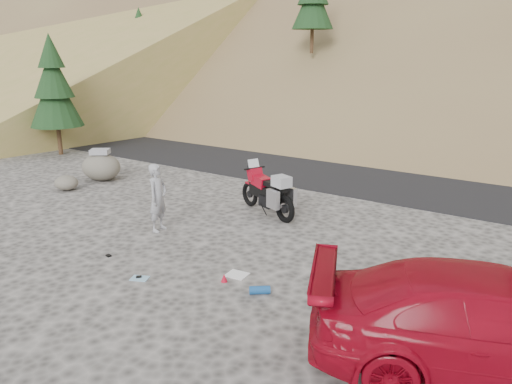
# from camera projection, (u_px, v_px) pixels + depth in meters

# --- Properties ---
(ground) EXTENTS (140.00, 140.00, 0.00)m
(ground) POSITION_uv_depth(u_px,v_px,m) (176.00, 237.00, 12.05)
(ground) COLOR #3D3B39
(ground) RESTS_ON ground
(road) EXTENTS (120.00, 7.00, 0.05)m
(road) POSITION_uv_depth(u_px,v_px,m) (338.00, 168.00, 19.18)
(road) COLOR black
(road) RESTS_ON ground
(conifer_verge) EXTENTS (2.20, 2.20, 5.04)m
(conifer_verge) POSITION_uv_depth(u_px,v_px,m) (54.00, 86.00, 20.82)
(conifer_verge) COLOR #351F13
(conifer_verge) RESTS_ON ground
(motorcycle) EXTENTS (2.30, 1.21, 1.44)m
(motorcycle) POSITION_uv_depth(u_px,v_px,m) (269.00, 193.00, 13.53)
(motorcycle) COLOR black
(motorcycle) RESTS_ON ground
(man) EXTENTS (0.52, 0.69, 1.70)m
(man) POSITION_uv_depth(u_px,v_px,m) (160.00, 230.00, 12.52)
(man) COLOR #9A9A9F
(man) RESTS_ON ground
(red_car) EXTENTS (5.51, 3.98, 1.48)m
(red_car) POSITION_uv_depth(u_px,v_px,m) (491.00, 373.00, 6.99)
(red_car) COLOR maroon
(red_car) RESTS_ON ground
(boulder) EXTENTS (1.78, 1.67, 1.10)m
(boulder) POSITION_uv_depth(u_px,v_px,m) (101.00, 167.00, 17.22)
(boulder) COLOR #524F47
(boulder) RESTS_ON ground
(small_rock) EXTENTS (0.83, 0.76, 0.47)m
(small_rock) POSITION_uv_depth(u_px,v_px,m) (66.00, 183.00, 16.05)
(small_rock) COLOR #524F47
(small_rock) RESTS_ON ground
(gear_white_cloth) EXTENTS (0.45, 0.41, 0.01)m
(gear_white_cloth) POSITION_uv_depth(u_px,v_px,m) (237.00, 275.00, 10.02)
(gear_white_cloth) COLOR white
(gear_white_cloth) RESTS_ON ground
(gear_blue_mat) EXTENTS (0.40, 0.36, 0.16)m
(gear_blue_mat) POSITION_uv_depth(u_px,v_px,m) (260.00, 290.00, 9.23)
(gear_blue_mat) COLOR #174B8C
(gear_blue_mat) RESTS_ON ground
(gear_funnel) EXTENTS (0.13, 0.13, 0.17)m
(gear_funnel) POSITION_uv_depth(u_px,v_px,m) (224.00, 278.00, 9.71)
(gear_funnel) COLOR #B30B22
(gear_funnel) RESTS_ON ground
(gear_glove_a) EXTENTS (0.14, 0.11, 0.03)m
(gear_glove_a) POSITION_uv_depth(u_px,v_px,m) (109.00, 256.00, 10.93)
(gear_glove_a) COLOR black
(gear_glove_a) RESTS_ON ground
(gear_glove_b) EXTENTS (0.13, 0.13, 0.04)m
(gear_glove_b) POSITION_uv_depth(u_px,v_px,m) (139.00, 277.00, 9.89)
(gear_glove_b) COLOR black
(gear_glove_b) RESTS_ON ground
(gear_blue_cloth) EXTENTS (0.42, 0.37, 0.01)m
(gear_blue_cloth) POSITION_uv_depth(u_px,v_px,m) (140.00, 278.00, 9.86)
(gear_blue_cloth) COLOR #86B5CF
(gear_blue_cloth) RESTS_ON ground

